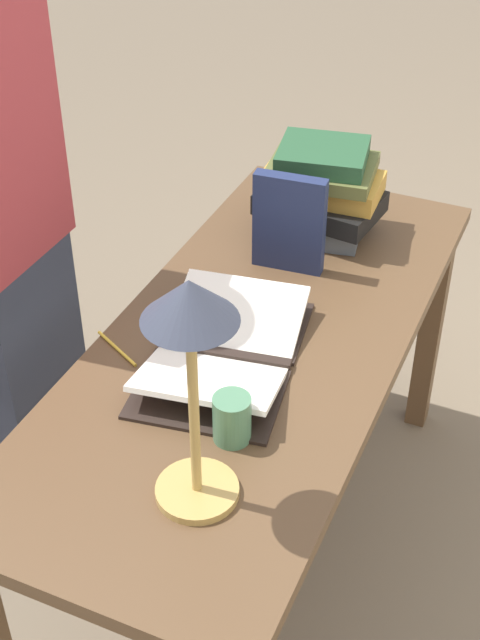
% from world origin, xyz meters
% --- Properties ---
extents(ground_plane, '(12.00, 12.00, 0.00)m').
position_xyz_m(ground_plane, '(0.00, 0.00, 0.00)').
color(ground_plane, '#70604C').
extents(reading_desk, '(1.50, 0.63, 0.75)m').
position_xyz_m(reading_desk, '(0.00, 0.00, 0.64)').
color(reading_desk, brown).
rests_on(reading_desk, ground_plane).
extents(open_book, '(0.51, 0.37, 0.07)m').
position_xyz_m(open_book, '(0.10, -0.03, 0.77)').
color(open_book, black).
rests_on(open_book, reading_desk).
extents(book_stack_tall, '(0.24, 0.31, 0.24)m').
position_xyz_m(book_stack_tall, '(-0.47, -0.03, 0.86)').
color(book_stack_tall, slate).
rests_on(book_stack_tall, reading_desk).
extents(book_standing_upright, '(0.05, 0.17, 0.24)m').
position_xyz_m(book_standing_upright, '(-0.28, -0.04, 0.87)').
color(book_standing_upright, '#1E284C').
rests_on(book_standing_upright, reading_desk).
extents(reading_lamp, '(0.15, 0.15, 0.46)m').
position_xyz_m(reading_lamp, '(0.46, 0.08, 1.09)').
color(reading_lamp, tan).
rests_on(reading_lamp, reading_desk).
extents(coffee_mug, '(0.09, 0.08, 0.10)m').
position_xyz_m(coffee_mug, '(0.31, 0.08, 0.80)').
color(coffee_mug, '#4C7F5B').
rests_on(coffee_mug, reading_desk).
extents(pencil, '(0.07, 0.13, 0.01)m').
position_xyz_m(pencil, '(0.17, -0.25, 0.75)').
color(pencil, gold).
rests_on(pencil, reading_desk).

